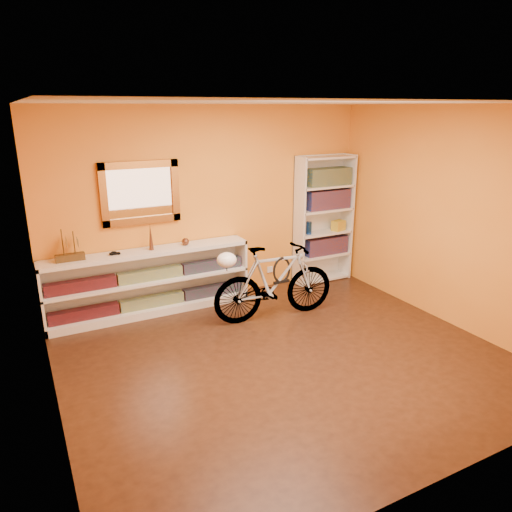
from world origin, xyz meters
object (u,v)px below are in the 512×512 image
console_unit (150,282)px  helmet (227,260)px  bookcase (324,220)px  bicycle (275,282)px

console_unit → helmet: (0.72, -0.80, 0.42)m
bookcase → bicycle: (-1.33, -0.88, -0.47)m
console_unit → bookcase: size_ratio=1.37×
console_unit → helmet: helmet is taller
bookcase → console_unit: bearing=-179.5°
helmet → console_unit: bearing=132.2°
bicycle → helmet: bearing=90.0°
console_unit → helmet: bearing=-47.8°
helmet → bicycle: bearing=-5.2°
bookcase → bicycle: bookcase is taller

